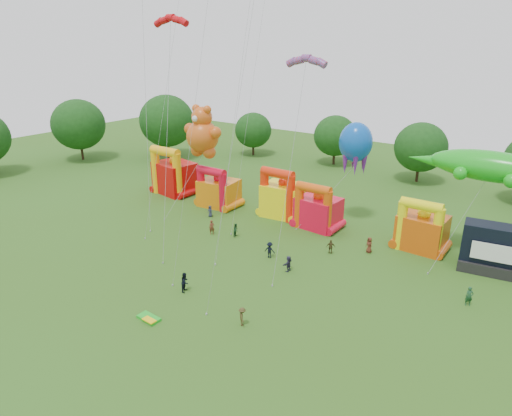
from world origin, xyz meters
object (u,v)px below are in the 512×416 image
Objects in this scene: bouncy_castle_0 at (173,175)px; spectator_4 at (331,247)px; octopus_kite at (334,182)px; spectator_0 at (210,211)px; gecko_kite at (473,197)px; stage_trailer at (503,251)px; bouncy_castle_2 at (282,198)px; teddy_bear_kite at (197,149)px.

bouncy_castle_0 is 4.51× the size of spectator_4.
bouncy_castle_0 is at bearing -173.67° from octopus_kite.
octopus_kite is at bearing 23.42° from spectator_0.
bouncy_castle_0 is 40.97m from gecko_kite.
stage_trailer is at bearing -5.55° from octopus_kite.
octopus_kite is at bearing -91.53° from spectator_4.
stage_trailer is at bearing -1.18° from bouncy_castle_2.
octopus_kite reaches higher than bouncy_castle_2.
stage_trailer is 0.57× the size of teddy_bear_kite.
bouncy_castle_0 is at bearing 155.17° from spectator_0.
gecko_kite reaches higher than bouncy_castle_2.
bouncy_castle_0 is 9.63m from teddy_bear_kite.
gecko_kite is at bearing 2.06° from bouncy_castle_0.
teddy_bear_kite is (7.51, -2.60, 5.43)m from bouncy_castle_0.
octopus_kite reaches higher than spectator_0.
stage_trailer is at bearing -9.11° from gecko_kite.
spectator_0 is (-14.02, -7.07, -4.73)m from octopus_kite.
stage_trailer is 16.71m from spectator_4.
octopus_kite is at bearing 11.51° from bouncy_castle_2.
spectator_4 is (-15.57, -5.87, -1.56)m from stage_trailer.
stage_trailer is 37.39m from teddy_bear_kite.
teddy_bear_kite is at bearing -19.10° from bouncy_castle_0.
bouncy_castle_0 is 0.48× the size of gecko_kite.
stage_trailer is 0.62× the size of octopus_kite.
stage_trailer is at bearing 5.51° from spectator_0.
spectator_4 is (28.72, -4.98, -1.94)m from bouncy_castle_0.
bouncy_castle_0 is at bearing 160.90° from teddy_bear_kite.
spectator_0 is at bearing -142.33° from bouncy_castle_2.
gecko_kite is 14.98m from spectator_4.
stage_trailer is 0.52× the size of gecko_kite.
gecko_kite is at bearing -179.20° from spectator_4.
octopus_kite is 16.40m from spectator_0.
spectator_4 is at bearing -6.40° from teddy_bear_kite.
spectator_0 is at bearing -153.23° from octopus_kite.
spectator_4 is at bearing -31.71° from bouncy_castle_2.
bouncy_castle_0 reaches higher than stage_trailer.
spectator_4 reaches higher than spectator_0.
stage_trailer reaches higher than spectator_0.
teddy_bear_kite is 1.10× the size of octopus_kite.
bouncy_castle_2 is 9.54m from spectator_0.
bouncy_castle_0 is 0.92× the size of stage_trailer.
stage_trailer is (25.93, -0.53, -0.16)m from bouncy_castle_2.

